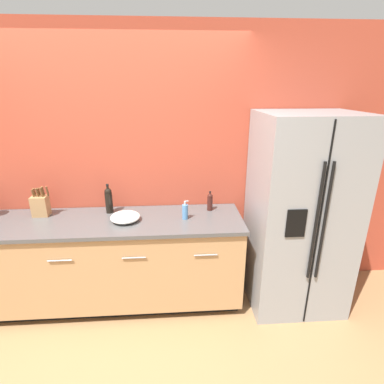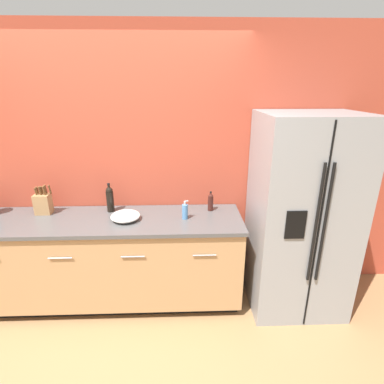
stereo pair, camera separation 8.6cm
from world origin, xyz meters
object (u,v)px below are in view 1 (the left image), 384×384
at_px(wine_bottle, 109,200).
at_px(soap_dispenser, 185,211).
at_px(refrigerator, 299,214).
at_px(knife_block, 40,205).
at_px(mixing_bowl, 125,217).
at_px(oil_bottle, 210,202).

bearing_deg(wine_bottle, soap_dispenser, -15.41).
distance_m(refrigerator, knife_block, 2.41).
bearing_deg(soap_dispenser, refrigerator, -1.55).
bearing_deg(soap_dispenser, mixing_bowl, -179.32).
distance_m(wine_bottle, soap_dispenser, 0.75).
relative_size(wine_bottle, soap_dispenser, 1.60).
bearing_deg(soap_dispenser, wine_bottle, 164.59).
bearing_deg(knife_block, soap_dispenser, -7.10).
height_order(knife_block, mixing_bowl, knife_block).
relative_size(refrigerator, soap_dispenser, 10.38).
height_order(refrigerator, wine_bottle, refrigerator).
xyz_separation_m(wine_bottle, mixing_bowl, (0.18, -0.20, -0.09)).
height_order(wine_bottle, mixing_bowl, wine_bottle).
bearing_deg(knife_block, oil_bottle, 0.59).
relative_size(oil_bottle, mixing_bowl, 0.73).
bearing_deg(refrigerator, soap_dispenser, 178.45).
relative_size(knife_block, mixing_bowl, 1.07).
bearing_deg(refrigerator, mixing_bowl, 179.20).
bearing_deg(knife_block, wine_bottle, 2.81).
bearing_deg(wine_bottle, oil_bottle, -0.83).
relative_size(refrigerator, mixing_bowl, 6.96).
bearing_deg(mixing_bowl, oil_bottle, 13.49).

